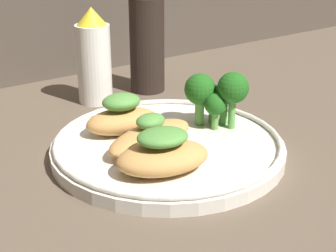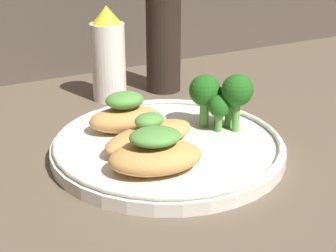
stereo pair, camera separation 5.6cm
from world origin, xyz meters
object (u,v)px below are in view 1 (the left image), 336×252
(plate, at_px, (168,146))
(sauce_bottle, at_px, (94,58))
(pepper_grinder, at_px, (147,40))
(broccoli_bunch, at_px, (216,94))

(plate, relative_size, sauce_bottle, 1.94)
(sauce_bottle, relative_size, pepper_grinder, 0.78)
(sauce_bottle, bearing_deg, broccoli_bunch, -72.07)
(broccoli_bunch, relative_size, pepper_grinder, 0.40)
(broccoli_bunch, bearing_deg, plate, -174.00)
(broccoli_bunch, xyz_separation_m, pepper_grinder, (0.03, 0.19, 0.02))
(plate, distance_m, pepper_grinder, 0.23)
(plate, xyz_separation_m, sauce_bottle, (0.01, 0.20, 0.05))
(pepper_grinder, bearing_deg, sauce_bottle, 180.00)
(plate, height_order, sauce_bottle, sauce_bottle)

